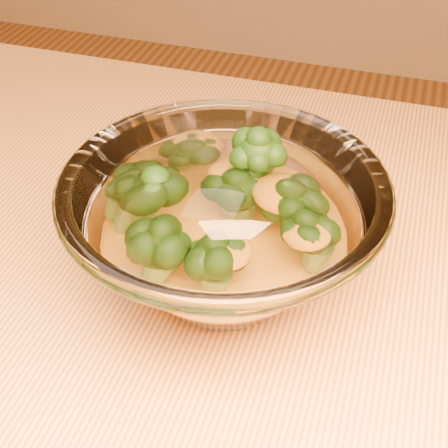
% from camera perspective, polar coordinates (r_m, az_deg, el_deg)
% --- Properties ---
extents(table, '(1.20, 0.80, 0.75)m').
position_cam_1_polar(table, '(0.59, -7.56, -13.78)').
color(table, '#CD7D3D').
rests_on(table, ground).
extents(glass_bowl, '(0.25, 0.25, 0.11)m').
position_cam_1_polar(glass_bowl, '(0.49, -0.00, -0.48)').
color(glass_bowl, white).
rests_on(glass_bowl, table).
extents(cheese_sauce, '(0.14, 0.14, 0.04)m').
position_cam_1_polar(cheese_sauce, '(0.50, -0.00, -2.49)').
color(cheese_sauce, orange).
rests_on(cheese_sauce, glass_bowl).
extents(broccoli_heap, '(0.18, 0.15, 0.09)m').
position_cam_1_polar(broccoli_heap, '(0.48, -0.96, 1.62)').
color(broccoli_heap, black).
rests_on(broccoli_heap, cheese_sauce).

